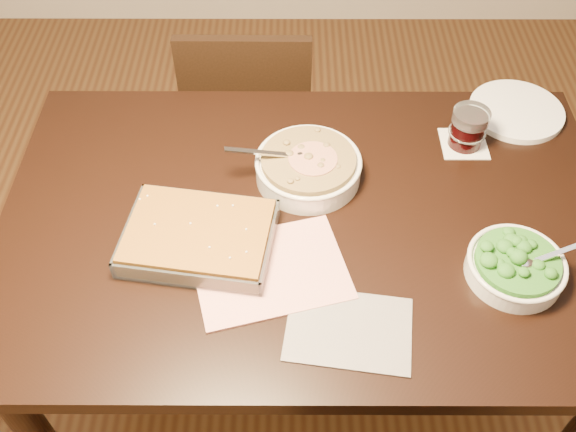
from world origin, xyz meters
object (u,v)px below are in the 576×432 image
object	(u,v)px
table	(308,243)
dinner_plate	(516,111)
baking_dish	(199,237)
wine_tumbler	(468,127)
chair_far	(250,117)
broccoli_bowl	(516,266)
stew_bowl	(308,167)

from	to	relation	value
table	dinner_plate	distance (m)	0.67
baking_dish	dinner_plate	bearing A→B (deg)	37.94
wine_tumbler	chair_far	bearing A→B (deg)	142.39
baking_dish	chair_far	bearing A→B (deg)	93.91
dinner_plate	broccoli_bowl	bearing A→B (deg)	-103.60
wine_tumbler	chair_far	distance (m)	0.79
broccoli_bowl	baking_dish	size ratio (longest dim) A/B	0.66
wine_tumbler	dinner_plate	distance (m)	0.20
broccoli_bowl	dinner_plate	xyz separation A→B (m)	(0.13, 0.52, -0.02)
table	broccoli_bowl	world-z (taller)	broccoli_bowl
broccoli_bowl	dinner_plate	distance (m)	0.53
wine_tumbler	baking_dish	bearing A→B (deg)	-152.78
stew_bowl	wine_tumbler	xyz separation A→B (m)	(0.39, 0.12, 0.02)
table	wine_tumbler	size ratio (longest dim) A/B	13.94
table	stew_bowl	bearing A→B (deg)	90.05
table	baking_dish	distance (m)	0.28
table	stew_bowl	distance (m)	0.18
stew_bowl	wine_tumbler	size ratio (longest dim) A/B	2.77
chair_far	broccoli_bowl	bearing A→B (deg)	126.03
broccoli_bowl	baking_dish	bearing A→B (deg)	173.60
broccoli_bowl	dinner_plate	world-z (taller)	broccoli_bowl
dinner_plate	baking_dish	bearing A→B (deg)	-150.64
stew_bowl	broccoli_bowl	distance (m)	0.51
wine_tumbler	dinner_plate	bearing A→B (deg)	37.10
table	chair_far	distance (m)	0.73
broccoli_bowl	dinner_plate	size ratio (longest dim) A/B	0.94
stew_bowl	broccoli_bowl	world-z (taller)	stew_bowl
stew_bowl	dinner_plate	bearing A→B (deg)	23.06
broccoli_bowl	chair_far	bearing A→B (deg)	125.66
stew_bowl	baking_dish	bearing A→B (deg)	-138.72
table	wine_tumbler	distance (m)	0.48
table	broccoli_bowl	distance (m)	0.47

